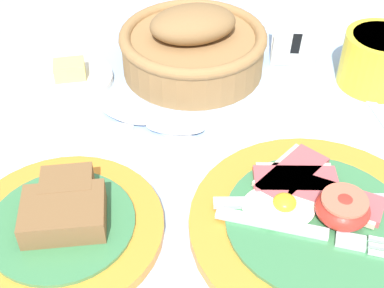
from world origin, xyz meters
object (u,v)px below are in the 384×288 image
bread_basket (193,46)px  number_card (295,41)px  bread_plate (63,225)px  teaspoon_stray (145,122)px  butter_dish (71,78)px  breakfast_plate (316,220)px  teaspoon_near_cup (152,126)px  sugar_cup (379,59)px

bread_basket → number_card: size_ratio=2.68×
bread_plate → teaspoon_stray: 0.18m
bread_basket → butter_dish: size_ratio=1.79×
breakfast_plate → teaspoon_near_cup: size_ratio=1.29×
breakfast_plate → bread_plate: 0.25m
bread_plate → number_card: number_card is taller
sugar_cup → butter_dish: size_ratio=0.86×
bread_basket → teaspoon_near_cup: (-0.05, -0.13, -0.03)m
teaspoon_stray → number_card: bearing=-117.8°
breakfast_plate → teaspoon_near_cup: (-0.17, 0.15, -0.01)m
butter_dish → bread_basket: bearing=12.4°
number_card → teaspoon_stray: (-0.19, -0.14, -0.03)m
bread_plate → teaspoon_near_cup: size_ratio=1.02×
breakfast_plate → bread_plate: size_ratio=1.27×
butter_dish → number_card: number_card is taller
sugar_cup → teaspoon_stray: 0.31m
breakfast_plate → bread_basket: bearing=114.1°
bread_plate → teaspoon_stray: bearing=68.7°
sugar_cup → bread_basket: size_ratio=0.48×
breakfast_plate → teaspoon_stray: breakfast_plate is taller
teaspoon_near_cup → butter_dish: bearing=145.3°
breakfast_plate → sugar_cup: bearing=65.3°
bread_basket → teaspoon_stray: 0.14m
bread_plate → bread_basket: (0.12, 0.29, 0.03)m
bread_plate → teaspoon_stray: bread_plate is taller
teaspoon_near_cup → breakfast_plate: bearing=-35.5°
sugar_cup → teaspoon_near_cup: sugar_cup is taller
bread_basket → teaspoon_near_cup: size_ratio=1.02×
bread_basket → number_card: bearing=6.1°
breakfast_plate → number_card: size_ratio=3.41×
teaspoon_stray → teaspoon_near_cup: bearing=164.2°
butter_dish → teaspoon_near_cup: size_ratio=0.57×
breakfast_plate → bread_basket: bread_basket is taller
butter_dish → breakfast_plate: bearing=-40.4°
butter_dish → number_card: (0.30, 0.05, 0.03)m
sugar_cup → teaspoon_stray: size_ratio=0.53×
bread_basket → butter_dish: bread_basket is taller
sugar_cup → bread_basket: bearing=173.1°
breakfast_plate → teaspoon_stray: 0.24m
breakfast_plate → teaspoon_stray: (-0.18, 0.16, -0.01)m
sugar_cup → number_card: number_card is taller
number_card → teaspoon_near_cup: (-0.18, -0.15, -0.03)m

